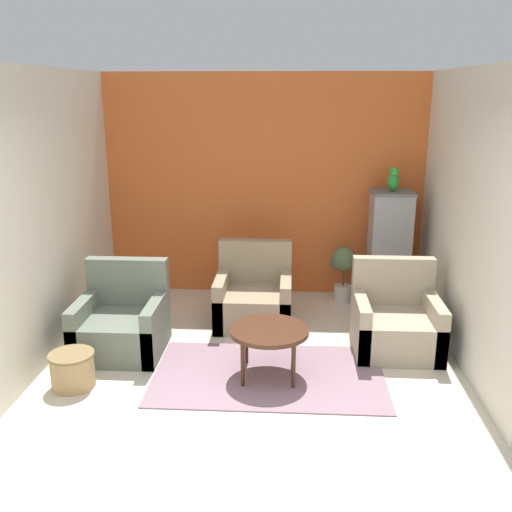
{
  "coord_description": "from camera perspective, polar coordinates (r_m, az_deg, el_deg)",
  "views": [
    {
      "loc": [
        0.32,
        -3.75,
        2.56
      ],
      "look_at": [
        0.0,
        1.68,
        0.97
      ],
      "focal_mm": 40.0,
      "sensor_mm": 36.0,
      "label": 1
    }
  ],
  "objects": [
    {
      "name": "wicker_basket",
      "position": [
        5.43,
        -17.88,
        -10.68
      ],
      "size": [
        0.4,
        0.4,
        0.32
      ],
      "color": "tan",
      "rests_on": "ground_plane"
    },
    {
      "name": "birdcage",
      "position": [
        7.07,
        13.12,
        0.56
      ],
      "size": [
        0.54,
        0.54,
        1.42
      ],
      "color": "slate",
      "rests_on": "ground_plane"
    },
    {
      "name": "area_rug",
      "position": [
        5.43,
        1.29,
        -11.79
      ],
      "size": [
        2.14,
        1.29,
        0.01
      ],
      "color": "gray",
      "rests_on": "ground_plane"
    },
    {
      "name": "wall_right",
      "position": [
        5.81,
        20.31,
        3.61
      ],
      "size": [
        0.06,
        3.36,
        2.77
      ],
      "color": "beige",
      "rests_on": "ground_plane"
    },
    {
      "name": "armchair_right",
      "position": [
        6.01,
        13.76,
        -6.56
      ],
      "size": [
        0.84,
        0.82,
        0.89
      ],
      "color": "tan",
      "rests_on": "ground_plane"
    },
    {
      "name": "wall_left",
      "position": [
        6.03,
        -19.55,
        4.12
      ],
      "size": [
        0.06,
        3.36,
        2.77
      ],
      "color": "beige",
      "rests_on": "ground_plane"
    },
    {
      "name": "armchair_left",
      "position": [
        5.96,
        -13.24,
        -6.71
      ],
      "size": [
        0.84,
        0.82,
        0.89
      ],
      "color": "slate",
      "rests_on": "ground_plane"
    },
    {
      "name": "ground_plane",
      "position": [
        4.56,
        -1.32,
        -17.93
      ],
      "size": [
        20.0,
        20.0,
        0.0
      ],
      "primitive_type": "plane",
      "color": "beige",
      "rests_on": "ground"
    },
    {
      "name": "potted_plant",
      "position": [
        7.14,
        8.73,
        -1.09
      ],
      "size": [
        0.33,
        0.3,
        0.71
      ],
      "color": "beige",
      "rests_on": "ground_plane"
    },
    {
      "name": "armchair_middle",
      "position": [
        6.5,
        -0.21,
        -4.3
      ],
      "size": [
        0.84,
        0.82,
        0.89
      ],
      "color": "#9E896B",
      "rests_on": "ground_plane"
    },
    {
      "name": "wall_back_accent",
      "position": [
        7.25,
        0.81,
        6.96
      ],
      "size": [
        4.09,
        0.06,
        2.77
      ],
      "color": "orange",
      "rests_on": "ground_plane"
    },
    {
      "name": "parrot",
      "position": [
        6.89,
        13.57,
        7.41
      ],
      "size": [
        0.13,
        0.24,
        0.29
      ],
      "color": "green",
      "rests_on": "birdcage"
    },
    {
      "name": "coffee_table",
      "position": [
        5.24,
        1.32,
        -7.7
      ],
      "size": [
        0.73,
        0.73,
        0.47
      ],
      "color": "#472819",
      "rests_on": "ground_plane"
    }
  ]
}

